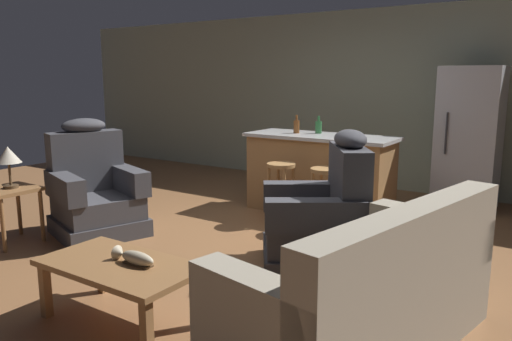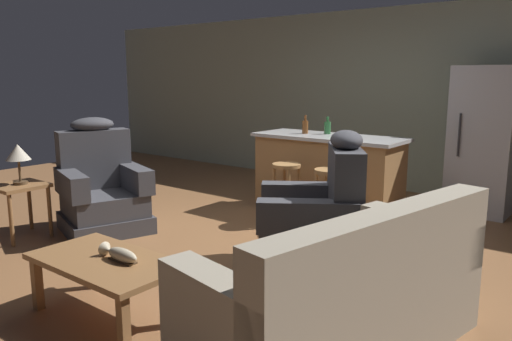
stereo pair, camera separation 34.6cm
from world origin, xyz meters
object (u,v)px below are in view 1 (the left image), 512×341
(coffee_table, at_px, (120,270))
(fish_figurine, at_px, (134,258))
(bottle_short_amber, at_px, (296,126))
(couch, at_px, (368,298))
(kitchen_island, at_px, (320,174))
(bottle_tall_green, at_px, (318,127))
(end_table, at_px, (10,198))
(bar_stool_right, at_px, (325,188))
(recliner_near_lamp, at_px, (95,193))
(refrigerator, at_px, (469,139))
(recliner_near_island, at_px, (322,220))
(table_lamp, at_px, (8,157))
(bar_stool_left, at_px, (281,182))

(coffee_table, xyz_separation_m, fish_figurine, (0.10, 0.04, 0.10))
(coffee_table, relative_size, bottle_short_amber, 4.91)
(couch, xyz_separation_m, kitchen_island, (-1.67, 2.67, 0.14))
(kitchen_island, distance_m, bottle_tall_green, 0.58)
(end_table, bearing_deg, bar_stool_right, 41.37)
(recliner_near_lamp, height_order, refrigerator, refrigerator)
(coffee_table, bearing_deg, fish_figurine, 21.64)
(fish_figurine, relative_size, recliner_near_island, 0.28)
(table_lamp, xyz_separation_m, refrigerator, (3.43, 3.92, 0.01))
(kitchen_island, distance_m, refrigerator, 1.91)
(refrigerator, bearing_deg, recliner_near_island, -102.35)
(bar_stool_right, relative_size, bottle_tall_green, 3.22)
(kitchen_island, xyz_separation_m, bar_stool_right, (0.38, -0.63, -0.01))
(fish_figurine, relative_size, recliner_near_lamp, 0.28)
(refrigerator, bearing_deg, end_table, -131.18)
(fish_figurine, bearing_deg, end_table, 168.40)
(recliner_near_island, bearing_deg, refrigerator, -136.27)
(bar_stool_left, bearing_deg, bottle_tall_green, 84.87)
(bottle_tall_green, bearing_deg, end_table, -123.67)
(recliner_near_lamp, height_order, end_table, recliner_near_lamp)
(coffee_table, distance_m, end_table, 2.22)
(couch, bearing_deg, recliner_near_lamp, 0.31)
(recliner_near_lamp, relative_size, table_lamp, 2.93)
(recliner_near_lamp, height_order, bar_stool_right, recliner_near_lamp)
(recliner_near_lamp, xyz_separation_m, end_table, (-0.40, -0.69, 0.04))
(recliner_near_island, bearing_deg, table_lamp, -11.97)
(table_lamp, relative_size, kitchen_island, 0.23)
(couch, height_order, table_lamp, table_lamp)
(couch, relative_size, bottle_short_amber, 9.04)
(bar_stool_left, height_order, bottle_tall_green, bottle_tall_green)
(table_lamp, relative_size, bottle_short_amber, 1.83)
(fish_figurine, height_order, end_table, end_table)
(fish_figurine, distance_m, refrigerator, 4.58)
(recliner_near_lamp, xyz_separation_m, kitchen_island, (1.60, 2.04, 0.06))
(bar_stool_right, distance_m, bottle_tall_green, 1.06)
(bar_stool_left, xyz_separation_m, bottle_short_amber, (-0.16, 0.63, 0.56))
(couch, xyz_separation_m, bar_stool_right, (-1.29, 2.04, 0.13))
(couch, distance_m, kitchen_island, 3.16)
(coffee_table, height_order, end_table, end_table)
(refrigerator, bearing_deg, bottle_short_amber, -145.82)
(refrigerator, relative_size, bottle_tall_green, 8.35)
(coffee_table, height_order, bar_stool_left, bar_stool_left)
(couch, relative_size, refrigerator, 1.15)
(fish_figurine, distance_m, bar_stool_right, 2.57)
(recliner_near_island, height_order, bar_stool_right, recliner_near_island)
(recliner_near_island, xyz_separation_m, kitchen_island, (-0.82, 1.59, 0.06))
(bottle_tall_green, bearing_deg, fish_figurine, -84.01)
(coffee_table, bearing_deg, bar_stool_left, 96.98)
(couch, relative_size, end_table, 3.62)
(coffee_table, distance_m, bar_stool_right, 2.62)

